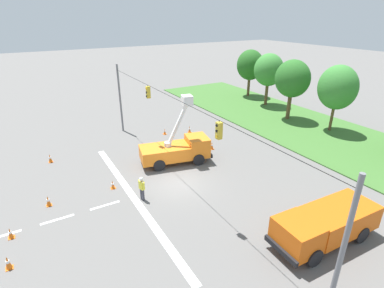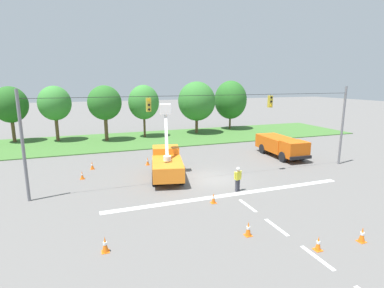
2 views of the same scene
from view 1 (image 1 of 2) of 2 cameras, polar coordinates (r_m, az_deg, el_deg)
The scene contains 19 objects.
ground_plane at distance 22.96m, azimuth -2.70°, elevation -7.58°, with size 200.00×200.00×0.00m, color #605E5B.
grass_verge at distance 34.22m, azimuth 25.06°, elevation 1.07°, with size 56.00×12.00×0.10m, color #3D6B2D.
lane_markings at distance 21.50m, azimuth -14.89°, elevation -10.83°, with size 17.60×15.25×0.01m.
signal_gantry at distance 21.06m, azimuth -2.90°, elevation 2.34°, with size 26.20×0.33×7.20m.
tree_far_west at distance 47.15m, azimuth 11.02°, elevation 14.54°, with size 4.12×3.88×7.03m.
tree_west at distance 42.67m, azimuth 14.41°, elevation 13.49°, with size 3.99×3.89×7.08m.
tree_centre at distance 37.28m, azimuth 18.59°, elevation 11.67°, with size 4.20×3.78×7.13m.
tree_east at distance 35.02m, azimuth 25.99°, elevation 9.64°, with size 4.13×3.62×7.15m.
utility_truck_bucket_lift at distance 25.61m, azimuth -2.74°, elevation -0.87°, with size 3.54×6.32×5.84m.
utility_truck_support_near at distance 18.72m, azimuth 24.08°, elevation -13.65°, with size 2.62×6.62×2.01m.
road_worker at distance 20.92m, azimuth -9.55°, elevation -8.09°, with size 0.63×0.33×1.77m.
traffic_cone_foreground_left at distance 28.47m, azimuth 3.82°, elevation -0.32°, with size 0.36×0.36×0.72m.
traffic_cone_foreground_right at distance 22.98m, azimuth -14.87°, elevation -7.46°, with size 0.36×0.36×0.67m.
traffic_cone_mid_left at distance 20.69m, azimuth -31.32°, elevation -14.30°, with size 0.36×0.36×0.69m.
traffic_cone_mid_right at distance 18.66m, azimuth -31.66°, elevation -18.67°, with size 0.36×0.36×0.77m.
traffic_cone_near_bucket at distance 32.09m, azimuth -5.23°, elevation 2.40°, with size 0.36×0.36×0.66m.
traffic_cone_lane_edge_a at distance 22.54m, azimuth -25.72°, elevation -9.73°, with size 0.36×0.36×0.75m.
traffic_cone_lane_edge_b at distance 28.70m, azimuth -25.42°, elevation -2.46°, with size 0.36×0.36×0.76m.
traffic_cone_far_left at distance 32.47m, azimuth -0.48°, elevation 2.83°, with size 0.36×0.36×0.73m.
Camera 1 is at (17.49, -8.93, 11.88)m, focal length 28.00 mm.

